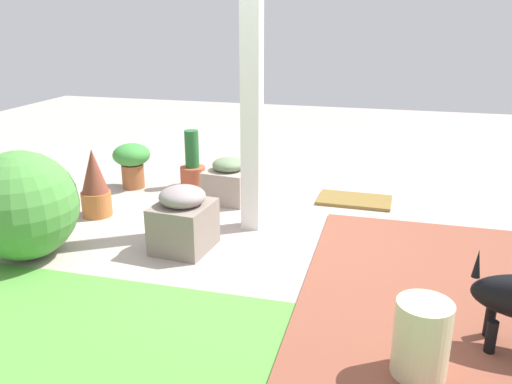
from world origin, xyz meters
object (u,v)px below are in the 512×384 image
(porch_pillar, at_px, (252,84))
(stone_planter_mid, at_px, (183,220))
(stone_planter_nearest, at_px, (228,181))
(ceramic_urn, at_px, (421,340))
(terracotta_pot_broad, at_px, (132,161))
(terracotta_pot_spiky, at_px, (95,184))
(round_shrub, at_px, (22,206))
(terracotta_pot_tall, at_px, (193,167))
(doormat, at_px, (354,200))

(porch_pillar, relative_size, stone_planter_mid, 4.75)
(stone_planter_nearest, height_order, ceramic_urn, stone_planter_nearest)
(terracotta_pot_broad, xyz_separation_m, terracotta_pot_spiky, (-0.06, 0.77, 0.00))
(stone_planter_nearest, relative_size, terracotta_pot_spiky, 0.74)
(terracotta_pot_broad, bearing_deg, porch_pillar, 154.30)
(stone_planter_nearest, relative_size, ceramic_urn, 1.09)
(stone_planter_mid, height_order, terracotta_pot_spiky, terracotta_pot_spiky)
(stone_planter_mid, distance_m, ceramic_urn, 1.91)
(stone_planter_mid, bearing_deg, terracotta_pot_broad, -49.43)
(terracotta_pot_spiky, bearing_deg, ceramic_urn, 150.14)
(round_shrub, height_order, terracotta_pot_broad, round_shrub)
(stone_planter_nearest, relative_size, round_shrub, 0.56)
(stone_planter_nearest, height_order, stone_planter_mid, stone_planter_mid)
(stone_planter_nearest, relative_size, terracotta_pot_broad, 0.97)
(terracotta_pot_spiky, bearing_deg, terracotta_pot_tall, -117.44)
(ceramic_urn, relative_size, doormat, 0.60)
(round_shrub, xyz_separation_m, doormat, (-2.12, -1.72, -0.36))
(round_shrub, distance_m, terracotta_pot_broad, 1.59)
(terracotta_pot_tall, bearing_deg, porch_pillar, 134.49)
(stone_planter_nearest, relative_size, doormat, 0.65)
(terracotta_pot_spiky, xyz_separation_m, doormat, (-2.08, -0.90, -0.26))
(round_shrub, distance_m, doormat, 2.76)
(doormat, bearing_deg, terracotta_pot_broad, 3.51)
(doormat, bearing_deg, ceramic_urn, 101.56)
(round_shrub, height_order, ceramic_urn, round_shrub)
(ceramic_urn, bearing_deg, terracotta_pot_tall, -49.49)
(terracotta_pot_spiky, relative_size, ceramic_urn, 1.48)
(terracotta_pot_tall, xyz_separation_m, doormat, (-1.58, 0.05, -0.18))
(porch_pillar, height_order, ceramic_urn, porch_pillar)
(round_shrub, bearing_deg, doormat, -140.97)
(porch_pillar, height_order, round_shrub, porch_pillar)
(terracotta_pot_broad, bearing_deg, doormat, -176.49)
(stone_planter_mid, xyz_separation_m, doormat, (-1.11, -1.33, -0.21))
(terracotta_pot_spiky, distance_m, doormat, 2.28)
(stone_planter_mid, bearing_deg, ceramic_urn, 146.89)
(porch_pillar, distance_m, terracotta_pot_tall, 1.51)
(ceramic_urn, bearing_deg, round_shrub, -13.94)
(porch_pillar, bearing_deg, terracotta_pot_broad, -25.70)
(stone_planter_mid, xyz_separation_m, terracotta_pot_tall, (0.47, -1.38, -0.02))
(terracotta_pot_spiky, bearing_deg, terracotta_pot_broad, -85.54)
(round_shrub, distance_m, ceramic_urn, 2.69)
(ceramic_urn, bearing_deg, stone_planter_mid, -33.11)
(terracotta_pot_spiky, xyz_separation_m, terracotta_pot_tall, (-0.49, -0.95, -0.08))
(stone_planter_mid, bearing_deg, round_shrub, 21.26)
(doormat, bearing_deg, terracotta_pot_spiky, 23.39)
(round_shrub, bearing_deg, porch_pillar, -146.20)
(terracotta_pot_tall, bearing_deg, doormat, 178.13)
(ceramic_urn, xyz_separation_m, doormat, (0.48, -2.37, -0.18))
(stone_planter_mid, distance_m, terracotta_pot_broad, 1.58)
(stone_planter_nearest, distance_m, round_shrub, 1.78)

